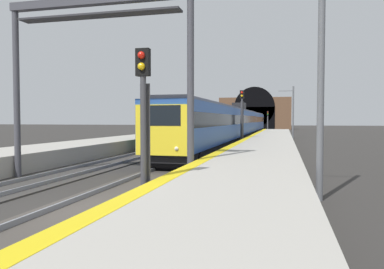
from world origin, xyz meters
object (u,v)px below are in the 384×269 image
catenary_mast_far (293,112)px  railway_signal_near (144,117)px  catenary_mast_near (320,80)px  train_adjacent_platform (204,123)px  train_main_approaching (239,123)px  railway_signal_mid (242,114)px  overhead_signal_gantry (98,44)px  railway_signal_far (268,119)px

catenary_mast_far → railway_signal_near: bearing=173.5°
railway_signal_near → catenary_mast_near: 5.83m
train_adjacent_platform → railway_signal_near: size_ratio=8.44×
train_main_approaching → railway_signal_near: size_ratio=13.32×
railway_signal_mid → overhead_signal_gantry: (-19.45, 3.99, 2.75)m
train_adjacent_platform → railway_signal_far: 41.60m
train_main_approaching → overhead_signal_gantry: size_ratio=7.21×
railway_signal_mid → railway_signal_near: bearing=0.0°
railway_signal_mid → catenary_mast_far: size_ratio=0.74×
railway_signal_near → railway_signal_mid: railway_signal_mid is taller
railway_signal_near → railway_signal_far: 77.88m
train_adjacent_platform → railway_signal_near: railway_signal_near is taller
railway_signal_near → overhead_signal_gantry: 7.06m
train_main_approaching → catenary_mast_near: size_ratio=8.00×
train_adjacent_platform → catenary_mast_far: 12.53m
railway_signal_mid → catenary_mast_near: 21.93m
railway_signal_mid → catenary_mast_far: bearing=165.1°
railway_signal_near → overhead_signal_gantry: bearing=-140.9°
railway_signal_mid → catenary_mast_near: catenary_mast_near is taller
catenary_mast_near → catenary_mast_far: 39.61m
railway_signal_far → catenary_mast_far: bearing=7.8°
train_main_approaching → railway_signal_mid: size_ratio=11.54×
railway_signal_near → catenary_mast_far: 42.89m
train_main_approaching → train_adjacent_platform: (-0.94, 4.28, 0.03)m
railway_signal_far → catenary_mast_near: bearing=3.7°
railway_signal_near → catenary_mast_near: catenary_mast_near is taller
train_adjacent_platform → catenary_mast_near: (-33.74, -10.99, 1.66)m
train_main_approaching → railway_signal_near: (-37.68, -1.85, 0.51)m
overhead_signal_gantry → catenary_mast_near: size_ratio=1.11×
train_main_approaching → railway_signal_mid: bearing=8.4°
overhead_signal_gantry → catenary_mast_far: overhead_signal_gantry is taller
railway_signal_mid → overhead_signal_gantry: overhead_signal_gantry is taller
catenary_mast_near → catenary_mast_far: bearing=0.0°
train_main_approaching → overhead_signal_gantry: bearing=-3.3°
catenary_mast_near → catenary_mast_far: (39.60, 0.01, -0.23)m
train_adjacent_platform → railway_signal_mid: railway_signal_mid is taller
railway_signal_far → catenary_mast_far: (-35.28, -4.85, 0.87)m
train_main_approaching → railway_signal_near: train_main_approaching is taller
railway_signal_mid → catenary_mast_far: (18.24, -4.85, 0.57)m
railway_signal_far → catenary_mast_near: catenary_mast_near is taller
train_adjacent_platform → railway_signal_far: bearing=171.8°
catenary_mast_far → railway_signal_mid: bearing=165.1°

